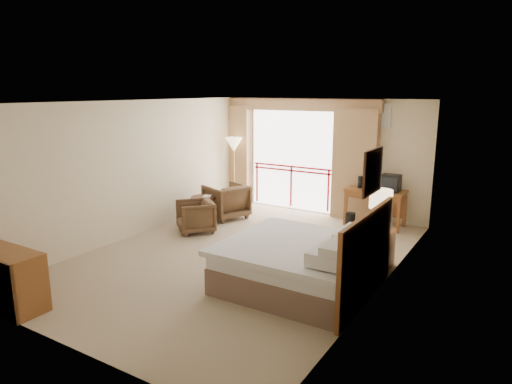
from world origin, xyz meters
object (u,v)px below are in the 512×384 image
Objects in this scene: bed at (303,263)px; wastebasket at (350,219)px; table_lamp at (381,200)px; armchair_far at (226,218)px; tv at (391,183)px; dresser at (5,279)px; desk at (376,197)px; armchair_near at (196,232)px; floor_lamp at (234,147)px; side_table at (203,205)px; nightstand at (377,249)px.

wastebasket is at bearing 98.53° from bed.
armchair_far is (-3.87, 1.10, -1.15)m from table_lamp.
tv reaches higher than dresser.
bed is 3.47m from wastebasket.
dresser is at bearing -112.65° from desk.
wastebasket is at bearing 79.31° from armchair_near.
floor_lamp is at bearing 153.35° from table_lamp.
desk is 3.40m from armchair_far.
bed is at bearing -29.64° from side_table.
dresser reaches higher than nightstand.
nightstand is 1.10× the size of side_table.
armchair_far is 0.71× the size of dresser.
table_lamp is at bearing 41.14° from armchair_near.
desk is 1.71× the size of armchair_near.
floor_lamp reaches higher than dresser.
armchair_near is at bearing -140.17° from wastebasket.
side_table reaches higher than wastebasket.
floor_lamp is at bearing 95.62° from dresser.
side_table is (-3.37, 1.92, 0.02)m from bed.
tv reaches higher than desk.
nightstand is 5.08m from floor_lamp.
nightstand is 2.49m from desk.
nightstand is at bearing -68.99° from desk.
desk is at bearing 90.70° from bed.
bed reaches higher than armchair_near.
dresser is (0.02, -5.19, 0.40)m from armchair_far.
table_lamp is at bearing -68.63° from desk.
desk is 4.49× the size of wastebasket.
bed is 7.71× the size of wastebasket.
armchair_near is at bearing -177.46° from nightstand.
armchair_near is 2.82m from floor_lamp.
tv is 0.23× the size of floor_lamp.
nightstand is 0.88× the size of armchair_near.
armchair_near is (-3.04, -2.41, -0.63)m from desk.
tv is at bearing 102.88° from nightstand.
wastebasket is 3.24m from side_table.
floor_lamp is (-3.17, 0.17, 1.35)m from wastebasket.
dresser is (-2.63, -6.12, 0.27)m from wastebasket.
dresser reaches higher than armchair_near.
floor_lamp reaches higher than wastebasket.
table_lamp is 1.66× the size of tv.
tv reaches higher than bed.
bed is 3.65× the size of side_table.
dresser is (-0.06, -3.98, 0.40)m from armchair_near.
wastebasket is 0.23× the size of dresser.
desk is 2.13× the size of side_table.
dresser reaches higher than side_table.
dresser reaches higher than armchair_far.
desk is at bearing 28.06° from side_table.
bed is 3.32× the size of nightstand.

